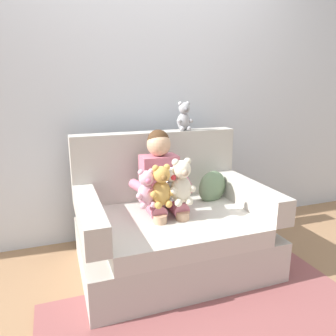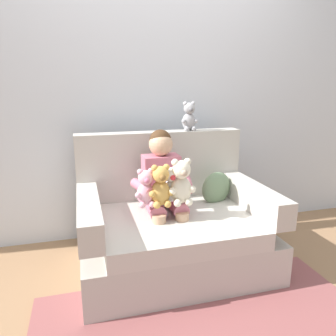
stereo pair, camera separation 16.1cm
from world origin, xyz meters
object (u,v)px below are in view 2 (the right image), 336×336
armchair (172,227)px  plush_white (171,186)px  plush_cream (181,183)px  plush_honey (161,187)px  seated_child (163,183)px  plush_grey_on_backrest (189,117)px  throw_pillow (216,188)px  plush_pink (146,189)px

armchair → plush_white: 0.36m
plush_cream → plush_honey: size_ratio=1.11×
plush_white → plush_honey: size_ratio=0.90×
plush_white → plush_cream: 0.08m
seated_child → plush_grey_on_backrest: size_ratio=3.58×
plush_honey → armchair: bearing=56.6°
plush_white → plush_cream: bearing=-53.4°
armchair → throw_pillow: size_ratio=5.03×
plush_white → plush_cream: (0.06, -0.05, 0.03)m
seated_child → plush_honey: 0.19m
plush_honey → plush_grey_on_backrest: bearing=60.1°
seated_child → plush_pink: bearing=-139.2°
plush_cream → plush_honey: (-0.14, 0.00, -0.01)m
seated_child → plush_pink: 0.22m
armchair → seated_child: size_ratio=1.59×
plush_white → plush_cream: size_ratio=0.82×
plush_grey_on_backrest → plush_pink: bearing=-119.9°
plush_white → throw_pillow: (0.43, 0.23, -0.13)m
armchair → plush_grey_on_backrest: bearing=55.4°
plush_honey → throw_pillow: plush_honey is taller
seated_child → plush_cream: seated_child is taller
plush_pink → plush_white: (0.18, 0.02, 0.00)m
plush_cream → plush_pink: bearing=-174.3°
plush_white → plush_cream: plush_cream is taller
plush_pink → seated_child: bearing=64.0°
seated_child → throw_pillow: (0.45, 0.10, -0.11)m
throw_pillow → seated_child: bearing=-167.8°
plush_grey_on_backrest → throw_pillow: size_ratio=0.89×
plush_white → plush_grey_on_backrest: size_ratio=1.11×
plush_honey → throw_pillow: size_ratio=1.08×
seated_child → plush_cream: bearing=-68.4°
plush_white → plush_honey: bearing=-166.8°
seated_child → plush_white: seated_child is taller
seated_child → plush_grey_on_backrest: plush_grey_on_backrest is taller
plush_grey_on_backrest → throw_pillow: (0.16, -0.22, -0.54)m
armchair → plush_white: size_ratio=5.14×
plush_white → throw_pillow: 0.50m
plush_cream → throw_pillow: 0.49m
plush_pink → plush_white: plush_white is taller
seated_child → plush_white: bearing=-83.8°
plush_honey → throw_pillow: 0.60m
seated_child → plush_grey_on_backrest: bearing=44.3°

